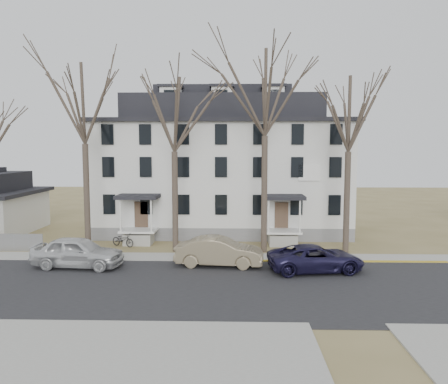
{
  "coord_description": "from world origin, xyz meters",
  "views": [
    {
      "loc": [
        -0.92,
        -19.27,
        6.94
      ],
      "look_at": [
        -1.68,
        9.0,
        4.14
      ],
      "focal_mm": 35.0,
      "sensor_mm": 36.0,
      "label": 1
    }
  ],
  "objects_px": {
    "boarding_house": "(223,167)",
    "tree_mid_left": "(174,108)",
    "tree_far_left": "(84,97)",
    "car_silver": "(78,253)",
    "tree_mid_right": "(349,108)",
    "car_navy": "(316,259)",
    "car_tan": "(219,252)",
    "bicycle_left": "(123,240)",
    "tree_center": "(265,85)"
  },
  "relations": [
    {
      "from": "boarding_house",
      "to": "tree_mid_left",
      "type": "height_order",
      "value": "tree_mid_left"
    },
    {
      "from": "tree_far_left",
      "to": "car_silver",
      "type": "height_order",
      "value": "tree_far_left"
    },
    {
      "from": "tree_mid_left",
      "to": "tree_mid_right",
      "type": "bearing_deg",
      "value": 0.0
    },
    {
      "from": "boarding_house",
      "to": "tree_mid_left",
      "type": "distance_m",
      "value": 9.66
    },
    {
      "from": "car_silver",
      "to": "car_navy",
      "type": "xyz_separation_m",
      "value": [
        13.76,
        -0.47,
        -0.15
      ]
    },
    {
      "from": "tree_mid_right",
      "to": "car_navy",
      "type": "distance_m",
      "value": 10.47
    },
    {
      "from": "tree_mid_left",
      "to": "tree_mid_right",
      "type": "distance_m",
      "value": 11.5
    },
    {
      "from": "tree_mid_left",
      "to": "car_silver",
      "type": "height_order",
      "value": "tree_mid_left"
    },
    {
      "from": "tree_mid_left",
      "to": "car_tan",
      "type": "height_order",
      "value": "tree_mid_left"
    },
    {
      "from": "tree_mid_left",
      "to": "car_tan",
      "type": "distance_m",
      "value": 10.03
    },
    {
      "from": "car_tan",
      "to": "tree_mid_right",
      "type": "bearing_deg",
      "value": -60.51
    },
    {
      "from": "tree_far_left",
      "to": "car_tan",
      "type": "bearing_deg",
      "value": -22.44
    },
    {
      "from": "car_navy",
      "to": "bicycle_left",
      "type": "distance_m",
      "value": 13.87
    },
    {
      "from": "bicycle_left",
      "to": "tree_far_left",
      "type": "bearing_deg",
      "value": 144.88
    },
    {
      "from": "tree_far_left",
      "to": "tree_mid_left",
      "type": "distance_m",
      "value": 6.05
    },
    {
      "from": "car_silver",
      "to": "bicycle_left",
      "type": "relative_size",
      "value": 2.85
    },
    {
      "from": "boarding_house",
      "to": "car_navy",
      "type": "bearing_deg",
      "value": -66.52
    },
    {
      "from": "tree_mid_left",
      "to": "car_navy",
      "type": "xyz_separation_m",
      "value": [
        8.62,
        -4.79,
        -8.85
      ]
    },
    {
      "from": "boarding_house",
      "to": "tree_mid_right",
      "type": "xyz_separation_m",
      "value": [
        8.5,
        -8.15,
        4.22
      ]
    },
    {
      "from": "tree_center",
      "to": "car_silver",
      "type": "relative_size",
      "value": 2.78
    },
    {
      "from": "tree_mid_right",
      "to": "car_navy",
      "type": "relative_size",
      "value": 2.37
    },
    {
      "from": "car_silver",
      "to": "bicycle_left",
      "type": "distance_m",
      "value": 5.63
    },
    {
      "from": "boarding_house",
      "to": "car_tan",
      "type": "distance_m",
      "value": 12.75
    },
    {
      "from": "car_navy",
      "to": "tree_center",
      "type": "bearing_deg",
      "value": 20.73
    },
    {
      "from": "tree_mid_left",
      "to": "car_tan",
      "type": "bearing_deg",
      "value": -50.34
    },
    {
      "from": "tree_far_left",
      "to": "bicycle_left",
      "type": "distance_m",
      "value": 10.14
    },
    {
      "from": "tree_mid_right",
      "to": "boarding_house",
      "type": "bearing_deg",
      "value": 136.19
    },
    {
      "from": "tree_center",
      "to": "tree_mid_right",
      "type": "relative_size",
      "value": 1.15
    },
    {
      "from": "car_tan",
      "to": "car_navy",
      "type": "distance_m",
      "value": 5.6
    },
    {
      "from": "tree_mid_right",
      "to": "car_silver",
      "type": "bearing_deg",
      "value": -165.44
    },
    {
      "from": "tree_mid_right",
      "to": "car_navy",
      "type": "xyz_separation_m",
      "value": [
        -2.88,
        -4.79,
        -8.85
      ]
    },
    {
      "from": "tree_mid_left",
      "to": "bicycle_left",
      "type": "distance_m",
      "value": 9.98
    },
    {
      "from": "tree_center",
      "to": "car_silver",
      "type": "height_order",
      "value": "tree_center"
    },
    {
      "from": "tree_center",
      "to": "car_silver",
      "type": "xyz_separation_m",
      "value": [
        -11.14,
        -4.32,
        -10.18
      ]
    },
    {
      "from": "car_silver",
      "to": "car_navy",
      "type": "distance_m",
      "value": 13.77
    },
    {
      "from": "boarding_house",
      "to": "car_navy",
      "type": "distance_m",
      "value": 14.85
    },
    {
      "from": "tree_far_left",
      "to": "car_silver",
      "type": "distance_m",
      "value": 10.42
    },
    {
      "from": "tree_mid_left",
      "to": "tree_mid_right",
      "type": "xyz_separation_m",
      "value": [
        11.5,
        0.0,
        0.0
      ]
    },
    {
      "from": "car_silver",
      "to": "tree_mid_right",
      "type": "bearing_deg",
      "value": -70.26
    },
    {
      "from": "boarding_house",
      "to": "car_tan",
      "type": "xyz_separation_m",
      "value": [
        0.12,
        -11.92,
        -4.53
      ]
    },
    {
      "from": "car_tan",
      "to": "tree_center",
      "type": "bearing_deg",
      "value": -32.09
    },
    {
      "from": "tree_far_left",
      "to": "tree_mid_left",
      "type": "height_order",
      "value": "tree_far_left"
    },
    {
      "from": "boarding_house",
      "to": "tree_far_left",
      "type": "xyz_separation_m",
      "value": [
        -9.0,
        -8.15,
        4.96
      ]
    },
    {
      "from": "tree_far_left",
      "to": "car_silver",
      "type": "bearing_deg",
      "value": -78.76
    },
    {
      "from": "tree_far_left",
      "to": "bicycle_left",
      "type": "height_order",
      "value": "tree_far_left"
    },
    {
      "from": "tree_mid_right",
      "to": "car_tan",
      "type": "height_order",
      "value": "tree_mid_right"
    },
    {
      "from": "tree_center",
      "to": "car_tan",
      "type": "bearing_deg",
      "value": -127.35
    },
    {
      "from": "tree_mid_left",
      "to": "tree_center",
      "type": "relative_size",
      "value": 0.87
    },
    {
      "from": "tree_far_left",
      "to": "tree_mid_right",
      "type": "height_order",
      "value": "tree_far_left"
    },
    {
      "from": "tree_far_left",
      "to": "car_tan",
      "type": "relative_size",
      "value": 2.65
    }
  ]
}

